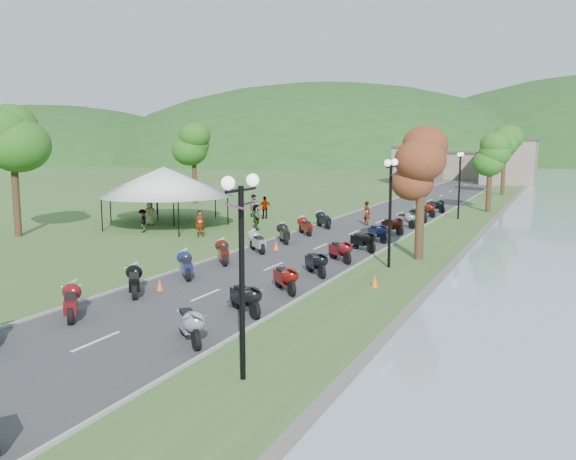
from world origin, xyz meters
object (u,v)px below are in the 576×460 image
at_px(vendor_tent_main, 167,199).
at_px(pedestrian_a, 201,237).
at_px(streetlamp_near, 242,281).
at_px(pedestrian_c, 143,232).
at_px(pedestrian_b, 254,217).

height_order(vendor_tent_main, pedestrian_a, vendor_tent_main).
distance_m(streetlamp_near, pedestrian_a, 23.33).
distance_m(vendor_tent_main, pedestrian_a, 5.35).
bearing_deg(pedestrian_c, pedestrian_a, 50.56).
height_order(pedestrian_a, pedestrian_c, pedestrian_a).
xyz_separation_m(pedestrian_a, pedestrian_b, (-1.72, 10.35, 0.00)).
distance_m(pedestrian_a, pedestrian_c, 4.51).
bearing_deg(pedestrian_c, vendor_tent_main, 136.98).
bearing_deg(vendor_tent_main, pedestrian_a, -30.57).
relative_size(streetlamp_near, pedestrian_a, 2.99).
bearing_deg(pedestrian_b, streetlamp_near, 137.43).
xyz_separation_m(streetlamp_near, pedestrian_c, (-17.85, 19.13, -2.50)).
height_order(streetlamp_near, pedestrian_a, streetlamp_near).
bearing_deg(pedestrian_b, vendor_tent_main, 92.20).
distance_m(streetlamp_near, vendor_tent_main, 27.80).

